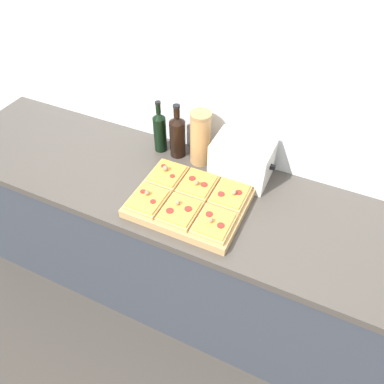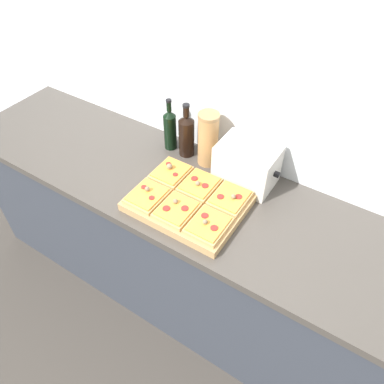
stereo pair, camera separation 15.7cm
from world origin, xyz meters
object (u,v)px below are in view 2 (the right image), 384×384
Objects in this scene: cutting_board at (188,202)px; olive_oil_bottle at (170,129)px; wine_bottle at (186,135)px; grain_jar_tall at (208,139)px; toaster_oven at (247,165)px.

cutting_board is 1.73× the size of olive_oil_bottle.
wine_bottle is 1.03× the size of grain_jar_tall.
cutting_board is 1.69× the size of wine_bottle.
toaster_oven reaches higher than cutting_board.
olive_oil_bottle is 0.97× the size of toaster_oven.
wine_bottle is (-0.22, 0.31, 0.10)m from cutting_board.
wine_bottle is at bearing 0.00° from olive_oil_bottle.
olive_oil_bottle is at bearing 176.76° from toaster_oven.
olive_oil_bottle is at bearing 180.00° from grain_jar_tall.
toaster_oven is (0.36, -0.03, -0.02)m from wine_bottle.
olive_oil_bottle is 0.46m from toaster_oven.
grain_jar_tall reaches higher than toaster_oven.
wine_bottle reaches higher than olive_oil_bottle.
cutting_board is 0.35m from grain_jar_tall.
olive_oil_bottle is 0.23m from grain_jar_tall.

